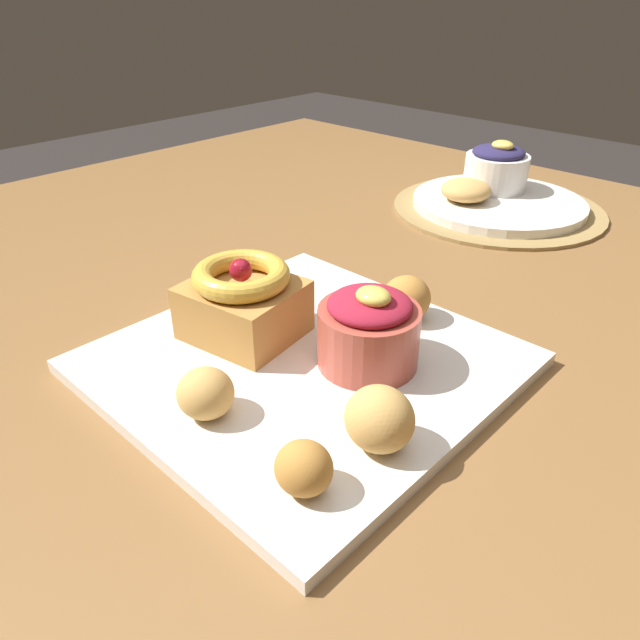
# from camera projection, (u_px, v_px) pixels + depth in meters

# --- Properties ---
(dining_table) EXTENTS (1.42, 1.06, 0.73)m
(dining_table) POSITION_uv_depth(u_px,v_px,m) (420.00, 355.00, 0.68)
(dining_table) COLOR brown
(dining_table) RESTS_ON ground_plane
(woven_placemat) EXTENTS (0.30, 0.30, 0.00)m
(woven_placemat) POSITION_uv_depth(u_px,v_px,m) (497.00, 209.00, 0.85)
(woven_placemat) COLOR #997A47
(woven_placemat) RESTS_ON dining_table
(front_plate) EXTENTS (0.31, 0.31, 0.01)m
(front_plate) POSITION_uv_depth(u_px,v_px,m) (304.00, 363.00, 0.51)
(front_plate) COLOR white
(front_plate) RESTS_ON dining_table
(cake_slice) EXTENTS (0.11, 0.10, 0.07)m
(cake_slice) POSITION_uv_depth(u_px,v_px,m) (243.00, 301.00, 0.52)
(cake_slice) COLOR #B77F3D
(cake_slice) RESTS_ON front_plate
(berry_ramekin) EXTENTS (0.08, 0.08, 0.07)m
(berry_ramekin) POSITION_uv_depth(u_px,v_px,m) (369.00, 330.00, 0.48)
(berry_ramekin) COLOR #B24C3D
(berry_ramekin) RESTS_ON front_plate
(fritter_front) EXTENTS (0.05, 0.05, 0.05)m
(fritter_front) POSITION_uv_depth(u_px,v_px,m) (379.00, 419.00, 0.40)
(fritter_front) COLOR tan
(fritter_front) RESTS_ON front_plate
(fritter_middle) EXTENTS (0.04, 0.04, 0.04)m
(fritter_middle) POSITION_uv_depth(u_px,v_px,m) (206.00, 393.00, 0.43)
(fritter_middle) COLOR tan
(fritter_middle) RESTS_ON front_plate
(fritter_back) EXTENTS (0.04, 0.04, 0.04)m
(fritter_back) POSITION_uv_depth(u_px,v_px,m) (304.00, 468.00, 0.37)
(fritter_back) COLOR #BC7F38
(fritter_back) RESTS_ON front_plate
(fritter_extra) EXTENTS (0.05, 0.05, 0.04)m
(fritter_extra) POSITION_uv_depth(u_px,v_px,m) (406.00, 298.00, 0.55)
(fritter_extra) COLOR #BC7F38
(fritter_extra) RESTS_ON front_plate
(back_plate) EXTENTS (0.24, 0.24, 0.01)m
(back_plate) POSITION_uv_depth(u_px,v_px,m) (498.00, 203.00, 0.85)
(back_plate) COLOR white
(back_plate) RESTS_ON woven_placemat
(back_ramekin) EXTENTS (0.09, 0.09, 0.07)m
(back_ramekin) POSITION_uv_depth(u_px,v_px,m) (497.00, 167.00, 0.87)
(back_ramekin) COLOR white
(back_ramekin) RESTS_ON back_plate
(back_pastry) EXTENTS (0.07, 0.07, 0.03)m
(back_pastry) POSITION_uv_depth(u_px,v_px,m) (466.00, 190.00, 0.83)
(back_pastry) COLOR tan
(back_pastry) RESTS_ON back_plate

